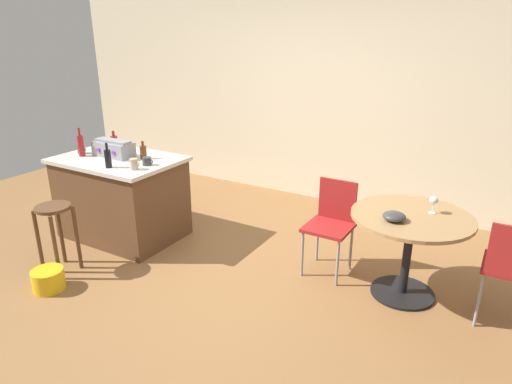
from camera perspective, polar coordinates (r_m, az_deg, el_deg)
ground_plane at (r=4.29m, az=-4.70°, el=-10.13°), size 8.80×8.80×0.00m
back_wall at (r=5.84m, az=8.45°, el=11.96°), size 8.00×0.10×2.70m
kitchen_island at (r=5.04m, az=-16.72°, el=-0.61°), size 1.28×0.89×0.88m
wooden_stool at (r=4.49m, az=-24.18°, el=-3.85°), size 0.31×0.31×0.65m
dining_table at (r=3.90m, az=18.99°, el=-5.14°), size 0.97×0.97×0.74m
folding_chair_far at (r=4.16m, az=9.62°, el=-3.53°), size 0.41×0.41×0.86m
toolbox at (r=4.96m, az=-17.69°, el=5.30°), size 0.44×0.22×0.18m
bottle_0 at (r=5.27m, az=-17.62°, el=6.07°), size 0.08×0.08×0.21m
bottle_1 at (r=5.09m, az=-21.41°, el=5.57°), size 0.06×0.06×0.30m
bottle_2 at (r=4.57m, az=-18.35°, el=4.12°), size 0.06×0.06×0.24m
bottle_3 at (r=4.80m, az=-14.17°, el=4.98°), size 0.07×0.07×0.19m
cup_0 at (r=4.56m, az=-13.72°, el=3.84°), size 0.12×0.09×0.08m
cup_1 at (r=5.22m, az=-21.37°, el=5.08°), size 0.11×0.07×0.09m
cup_2 at (r=4.44m, az=-15.29°, el=3.45°), size 0.11×0.08×0.11m
wine_glass at (r=3.89m, az=21.71°, el=-1.06°), size 0.07×0.07×0.14m
serving_bowl at (r=3.66m, az=17.19°, el=-2.97°), size 0.18×0.18×0.07m
plastic_bucket at (r=4.37m, az=-24.95°, el=-10.09°), size 0.27×0.27×0.19m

